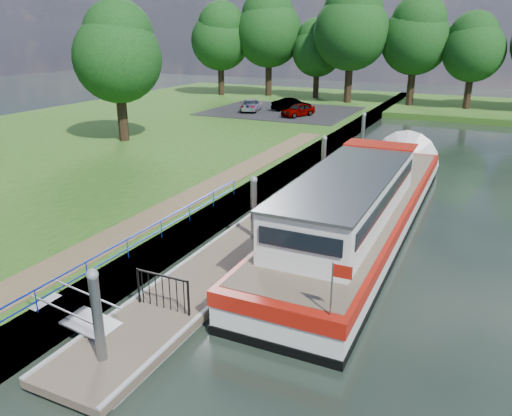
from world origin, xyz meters
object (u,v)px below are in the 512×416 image
at_px(barge, 365,203).
at_px(car_b, 292,105).
at_px(pontoon, 293,208).
at_px(car_a, 298,110).
at_px(car_c, 251,105).

height_order(barge, car_b, barge).
distance_m(pontoon, car_b, 26.74).
distance_m(car_a, car_b, 2.93).
xyz_separation_m(pontoon, car_b, (-9.88, 24.82, 1.29)).
bearing_deg(car_c, car_a, 153.49).
bearing_deg(car_b, car_a, -149.51).
bearing_deg(barge, car_b, 118.05).
relative_size(pontoon, barge, 1.42).
bearing_deg(pontoon, car_a, 110.27).
relative_size(barge, car_b, 5.47).
relative_size(car_a, car_c, 0.86).
distance_m(car_b, car_c, 4.00).
distance_m(barge, car_c, 29.52).
height_order(pontoon, car_c, car_c).
height_order(pontoon, car_b, car_b).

